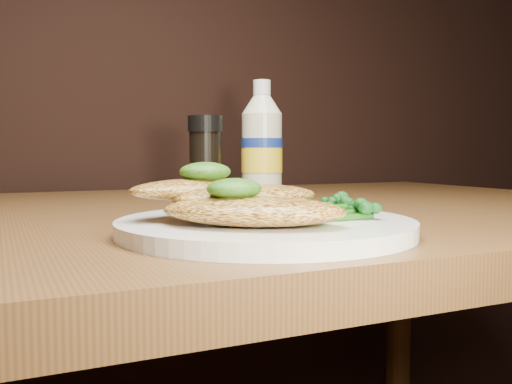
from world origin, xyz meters
name	(u,v)px	position (x,y,z in m)	size (l,w,h in m)	color
plate	(265,227)	(-0.10, 0.80, 0.76)	(0.27, 0.27, 0.01)	white
chicken_front	(253,211)	(-0.13, 0.77, 0.78)	(0.15, 0.08, 0.02)	gold
chicken_mid	(246,196)	(-0.11, 0.82, 0.78)	(0.14, 0.07, 0.02)	gold
chicken_back	(194,189)	(-0.15, 0.84, 0.79)	(0.13, 0.06, 0.02)	gold
pesto_front	(234,189)	(-0.14, 0.78, 0.79)	(0.05, 0.04, 0.02)	black
pesto_back	(205,172)	(-0.14, 0.84, 0.81)	(0.05, 0.04, 0.02)	black
broccolini_bundle	(308,207)	(-0.06, 0.80, 0.77)	(0.13, 0.10, 0.02)	#1D5412
mayo_bottle	(262,139)	(0.07, 1.17, 0.84)	(0.07, 0.07, 0.19)	beige
pepper_grinder	(205,158)	(-0.03, 1.16, 0.81)	(0.05, 0.05, 0.13)	black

